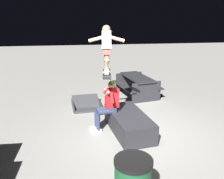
% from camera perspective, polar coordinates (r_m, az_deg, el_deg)
% --- Properties ---
extents(ground_plane, '(40.00, 40.00, 0.00)m').
position_cam_1_polar(ground_plane, '(6.27, 5.58, -10.59)').
color(ground_plane, gray).
extents(ledge_box_main, '(1.89, 1.05, 0.50)m').
position_cam_1_polar(ledge_box_main, '(6.28, 3.97, -7.94)').
color(ledge_box_main, '#28282D').
rests_on(ledge_box_main, ground).
extents(person_sitting_on_ledge, '(0.60, 0.78, 1.34)m').
position_cam_1_polar(person_sitting_on_ledge, '(6.22, -0.95, -3.21)').
color(person_sitting_on_ledge, '#2D3856').
rests_on(person_sitting_on_ledge, ground).
extents(skateboard, '(1.04, 0.33, 0.15)m').
position_cam_1_polar(skateboard, '(5.98, -1.26, 3.62)').
color(skateboard, black).
extents(skater_airborne, '(0.63, 0.89, 1.12)m').
position_cam_1_polar(skater_airborne, '(5.92, -1.30, 10.23)').
color(skater_airborne, white).
extents(kicker_ramp, '(1.03, 0.99, 0.41)m').
position_cam_1_polar(kicker_ramp, '(7.98, -6.13, -3.84)').
color(kicker_ramp, '#38383D').
rests_on(kicker_ramp, ground).
extents(picnic_table_back, '(1.92, 1.63, 0.75)m').
position_cam_1_polar(picnic_table_back, '(9.05, 6.00, 1.60)').
color(picnic_table_back, '#28282D').
rests_on(picnic_table_back, ground).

